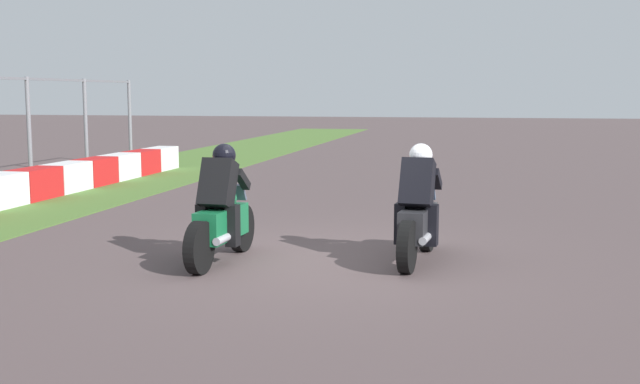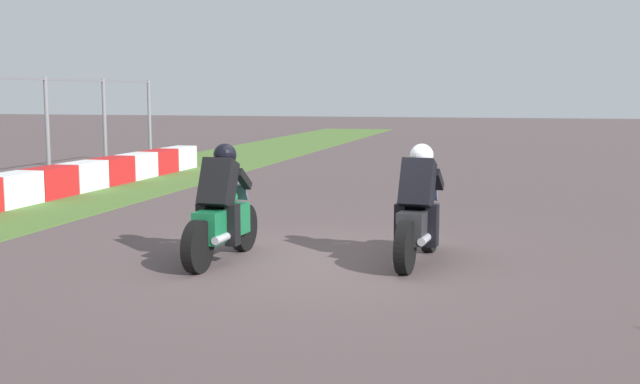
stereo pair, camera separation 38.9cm
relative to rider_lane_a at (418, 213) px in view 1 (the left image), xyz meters
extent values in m
plane|color=#514242|center=(-0.17, 1.24, -0.62)|extent=(120.00, 120.00, 0.00)
cube|color=red|center=(4.19, 8.09, -0.30)|extent=(1.22, 0.60, 0.64)
cube|color=silver|center=(5.43, 8.09, -0.30)|extent=(1.22, 0.60, 0.64)
cube|color=red|center=(6.68, 8.09, -0.30)|extent=(1.22, 0.60, 0.64)
cube|color=silver|center=(7.93, 8.09, -0.30)|extent=(1.22, 0.60, 0.64)
cube|color=red|center=(9.17, 8.09, -0.30)|extent=(1.22, 0.60, 0.64)
cube|color=silver|center=(10.42, 8.09, -0.30)|extent=(1.22, 0.60, 0.64)
cylinder|color=slate|center=(6.37, 9.54, 0.64)|extent=(0.10, 0.10, 2.52)
cylinder|color=slate|center=(8.98, 9.54, 0.64)|extent=(0.10, 0.10, 2.52)
cylinder|color=slate|center=(11.60, 9.54, 0.64)|extent=(0.10, 0.10, 2.52)
cylinder|color=black|center=(0.70, -0.07, -0.30)|extent=(0.65, 0.20, 0.64)
cylinder|color=black|center=(-0.69, 0.07, -0.30)|extent=(0.65, 0.20, 0.64)
cube|color=#28282B|center=(0.00, 0.00, -0.12)|extent=(1.13, 0.43, 0.40)
ellipsoid|color=#28282B|center=(0.10, -0.01, 0.18)|extent=(0.51, 0.35, 0.24)
cube|color=red|center=(-0.50, 0.05, -0.10)|extent=(0.08, 0.17, 0.08)
cylinder|color=#A5A5AD|center=(-0.36, -0.12, -0.25)|extent=(0.43, 0.14, 0.10)
cube|color=black|center=(-0.10, 0.01, 0.40)|extent=(0.52, 0.45, 0.66)
sphere|color=silver|center=(0.12, -0.01, 0.74)|extent=(0.33, 0.33, 0.30)
cube|color=slate|center=(0.50, -0.05, 0.22)|extent=(0.18, 0.27, 0.23)
cube|color=black|center=(-0.10, 0.21, -0.12)|extent=(0.19, 0.16, 0.52)
cube|color=black|center=(-0.14, -0.19, -0.12)|extent=(0.19, 0.16, 0.52)
cube|color=black|center=(0.30, 0.15, 0.42)|extent=(0.39, 0.14, 0.31)
cube|color=black|center=(0.27, -0.21, 0.42)|extent=(0.39, 0.14, 0.31)
cylinder|color=black|center=(0.14, 2.41, -0.30)|extent=(0.65, 0.18, 0.64)
cylinder|color=black|center=(-1.26, 2.49, -0.30)|extent=(0.65, 0.18, 0.64)
cube|color=#146137|center=(-0.56, 2.45, -0.12)|extent=(1.12, 0.38, 0.40)
ellipsoid|color=#146137|center=(-0.46, 2.44, 0.18)|extent=(0.50, 0.33, 0.24)
cube|color=red|center=(-1.07, 2.48, -0.10)|extent=(0.07, 0.16, 0.08)
cylinder|color=#A5A5AD|center=(-0.92, 2.31, -0.25)|extent=(0.42, 0.12, 0.10)
cube|color=black|center=(-0.66, 2.45, 0.40)|extent=(0.51, 0.43, 0.66)
sphere|color=black|center=(-0.44, 2.44, 0.74)|extent=(0.32, 0.32, 0.30)
cube|color=#465265|center=(-0.06, 2.42, 0.22)|extent=(0.17, 0.27, 0.23)
cube|color=black|center=(-0.67, 2.65, -0.12)|extent=(0.19, 0.15, 0.52)
cube|color=black|center=(-0.69, 2.25, -0.12)|extent=(0.19, 0.15, 0.52)
cube|color=black|center=(-0.27, 2.61, 0.42)|extent=(0.39, 0.12, 0.31)
cube|color=black|center=(-0.29, 2.25, 0.42)|extent=(0.39, 0.12, 0.31)
camera|label=1|loc=(-9.82, -0.81, 1.52)|focal=43.57mm
camera|label=2|loc=(-9.74, -1.19, 1.52)|focal=43.57mm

